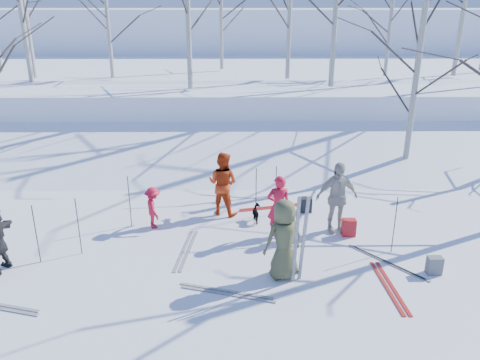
{
  "coord_description": "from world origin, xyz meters",
  "views": [
    {
      "loc": [
        -0.12,
        -9.02,
        5.22
      ],
      "look_at": [
        0.0,
        1.5,
        1.3
      ],
      "focal_mm": 35.0,
      "sensor_mm": 36.0,
      "label": 1
    }
  ],
  "objects_px": {
    "skier_redor_behind": "(223,184)",
    "dog": "(257,214)",
    "skier_red_seated": "(153,208)",
    "skier_olive_center": "(284,240)",
    "skier_red_north": "(279,206)",
    "backpack_grey": "(434,265)",
    "backpack_dark": "(305,205)",
    "skier_cream_east": "(337,197)",
    "backpack_red": "(349,227)"
  },
  "relations": [
    {
      "from": "skier_redor_behind",
      "to": "dog",
      "type": "height_order",
      "value": "skier_redor_behind"
    },
    {
      "from": "skier_red_seated",
      "to": "dog",
      "type": "xyz_separation_m",
      "value": [
        2.6,
        0.29,
        -0.31
      ]
    },
    {
      "from": "skier_olive_center",
      "to": "skier_red_north",
      "type": "height_order",
      "value": "skier_olive_center"
    },
    {
      "from": "backpack_grey",
      "to": "backpack_dark",
      "type": "xyz_separation_m",
      "value": [
        -2.23,
        3.15,
        0.01
      ]
    },
    {
      "from": "dog",
      "to": "backpack_dark",
      "type": "height_order",
      "value": "dog"
    },
    {
      "from": "skier_red_seated",
      "to": "backpack_grey",
      "type": "distance_m",
      "value": 6.56
    },
    {
      "from": "skier_redor_behind",
      "to": "backpack_grey",
      "type": "xyz_separation_m",
      "value": [
        4.44,
        -3.07,
        -0.66
      ]
    },
    {
      "from": "skier_olive_center",
      "to": "skier_red_north",
      "type": "distance_m",
      "value": 1.83
    },
    {
      "from": "skier_red_north",
      "to": "backpack_dark",
      "type": "height_order",
      "value": "skier_red_north"
    },
    {
      "from": "skier_cream_east",
      "to": "dog",
      "type": "relative_size",
      "value": 3.4
    },
    {
      "from": "skier_olive_center",
      "to": "skier_cream_east",
      "type": "bearing_deg",
      "value": -147.73
    },
    {
      "from": "skier_olive_center",
      "to": "skier_red_seated",
      "type": "height_order",
      "value": "skier_olive_center"
    },
    {
      "from": "skier_olive_center",
      "to": "backpack_dark",
      "type": "bearing_deg",
      "value": -128.03
    },
    {
      "from": "backpack_dark",
      "to": "backpack_red",
      "type": "bearing_deg",
      "value": -58.76
    },
    {
      "from": "skier_redor_behind",
      "to": "backpack_dark",
      "type": "relative_size",
      "value": 4.26
    },
    {
      "from": "skier_redor_behind",
      "to": "backpack_grey",
      "type": "height_order",
      "value": "skier_redor_behind"
    },
    {
      "from": "backpack_grey",
      "to": "skier_olive_center",
      "type": "bearing_deg",
      "value": -178.75
    },
    {
      "from": "skier_cream_east",
      "to": "backpack_red",
      "type": "xyz_separation_m",
      "value": [
        0.29,
        -0.26,
        -0.68
      ]
    },
    {
      "from": "skier_cream_east",
      "to": "skier_olive_center",
      "type": "bearing_deg",
      "value": -135.72
    },
    {
      "from": "skier_redor_behind",
      "to": "skier_olive_center",
      "type": "bearing_deg",
      "value": 137.61
    },
    {
      "from": "backpack_red",
      "to": "dog",
      "type": "bearing_deg",
      "value": 159.99
    },
    {
      "from": "skier_olive_center",
      "to": "skier_redor_behind",
      "type": "bearing_deg",
      "value": -89.71
    },
    {
      "from": "dog",
      "to": "backpack_grey",
      "type": "xyz_separation_m",
      "value": [
        3.55,
        -2.54,
        -0.03
      ]
    },
    {
      "from": "dog",
      "to": "skier_red_north",
      "type": "bearing_deg",
      "value": 112.84
    },
    {
      "from": "backpack_dark",
      "to": "skier_olive_center",
      "type": "bearing_deg",
      "value": -105.87
    },
    {
      "from": "skier_redor_behind",
      "to": "dog",
      "type": "bearing_deg",
      "value": 174.25
    },
    {
      "from": "skier_olive_center",
      "to": "dog",
      "type": "relative_size",
      "value": 3.22
    },
    {
      "from": "skier_red_seated",
      "to": "skier_redor_behind",
      "type": "bearing_deg",
      "value": -85.77
    },
    {
      "from": "skier_red_seated",
      "to": "backpack_red",
      "type": "relative_size",
      "value": 2.53
    },
    {
      "from": "backpack_grey",
      "to": "backpack_red",
      "type": "bearing_deg",
      "value": 128.32
    },
    {
      "from": "skier_redor_behind",
      "to": "backpack_dark",
      "type": "distance_m",
      "value": 2.31
    },
    {
      "from": "skier_red_north",
      "to": "skier_redor_behind",
      "type": "relative_size",
      "value": 0.9
    },
    {
      "from": "backpack_grey",
      "to": "backpack_dark",
      "type": "relative_size",
      "value": 0.95
    },
    {
      "from": "skier_cream_east",
      "to": "backpack_dark",
      "type": "distance_m",
      "value": 1.45
    },
    {
      "from": "skier_olive_center",
      "to": "dog",
      "type": "distance_m",
      "value": 2.71
    },
    {
      "from": "skier_redor_behind",
      "to": "backpack_dark",
      "type": "bearing_deg",
      "value": -152.68
    },
    {
      "from": "skier_red_north",
      "to": "backpack_red",
      "type": "relative_size",
      "value": 3.66
    },
    {
      "from": "dog",
      "to": "skier_redor_behind",
      "type": "bearing_deg",
      "value": -38.81
    },
    {
      "from": "skier_redor_behind",
      "to": "backpack_red",
      "type": "relative_size",
      "value": 4.06
    },
    {
      "from": "skier_olive_center",
      "to": "skier_cream_east",
      "type": "height_order",
      "value": "skier_cream_east"
    },
    {
      "from": "skier_olive_center",
      "to": "backpack_red",
      "type": "bearing_deg",
      "value": -156.49
    },
    {
      "from": "skier_redor_behind",
      "to": "skier_cream_east",
      "type": "bearing_deg",
      "value": -175.79
    },
    {
      "from": "skier_red_north",
      "to": "backpack_grey",
      "type": "distance_m",
      "value": 3.6
    },
    {
      "from": "backpack_grey",
      "to": "skier_cream_east",
      "type": "bearing_deg",
      "value": 129.72
    },
    {
      "from": "skier_olive_center",
      "to": "skier_cream_east",
      "type": "xyz_separation_m",
      "value": [
        1.48,
        2.07,
        0.05
      ]
    },
    {
      "from": "dog",
      "to": "backpack_dark",
      "type": "xyz_separation_m",
      "value": [
        1.32,
        0.61,
        -0.02
      ]
    },
    {
      "from": "skier_olive_center",
      "to": "backpack_grey",
      "type": "bearing_deg",
      "value": 159.09
    },
    {
      "from": "skier_redor_behind",
      "to": "backpack_grey",
      "type": "bearing_deg",
      "value": 170.53
    },
    {
      "from": "skier_redor_behind",
      "to": "skier_red_seated",
      "type": "xyz_separation_m",
      "value": [
        -1.71,
        -0.82,
        -0.32
      ]
    },
    {
      "from": "skier_red_seated",
      "to": "backpack_red",
      "type": "height_order",
      "value": "skier_red_seated"
    }
  ]
}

